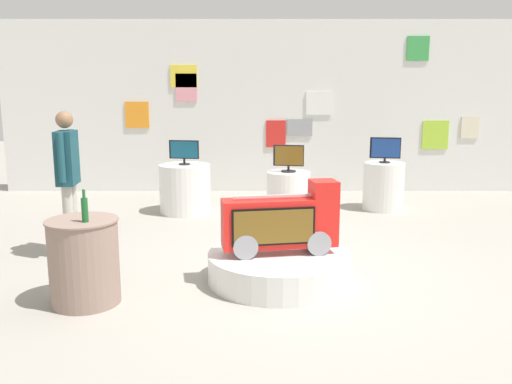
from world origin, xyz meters
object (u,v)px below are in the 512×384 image
tv_on_right_rear (383,149)px  bottle_on_side_table (83,209)px  novelty_firetruck_tv (280,224)px  display_pedestal_center_rear (286,198)px  shopper_browsing_near_truck (66,173)px  display_pedestal_left_rear (183,189)px  display_pedestal_right_rear (381,186)px  side_table_round (82,261)px  main_display_pedestal (277,267)px  tv_on_center_rear (287,158)px  tv_on_left_rear (182,151)px

tv_on_right_rear → bottle_on_side_table: size_ratio=1.65×
novelty_firetruck_tv → bottle_on_side_table: bearing=-159.3°
novelty_firetruck_tv → display_pedestal_center_rear: bearing=85.1°
shopper_browsing_near_truck → display_pedestal_left_rear: bearing=65.7°
bottle_on_side_table → novelty_firetruck_tv: bearing=20.7°
display_pedestal_right_rear → side_table_round: side_table_round is taller
main_display_pedestal → side_table_round: side_table_round is taller
tv_on_right_rear → side_table_round: (-3.76, -4.01, -0.61)m
display_pedestal_right_rear → novelty_firetruck_tv: bearing=-118.6°
side_table_round → display_pedestal_left_rear: bearing=83.1°
display_pedestal_right_rear → display_pedestal_center_rear: bearing=-149.1°
main_display_pedestal → tv_on_right_rear: size_ratio=3.05×
display_pedestal_left_rear → tv_on_center_rear: tv_on_center_rear is taller
display_pedestal_left_rear → bottle_on_side_table: 3.93m
main_display_pedestal → display_pedestal_center_rear: (0.23, 2.42, 0.25)m
tv_on_center_rear → tv_on_right_rear: 1.93m
tv_on_center_rear → side_table_round: bearing=-124.8°
main_display_pedestal → side_table_round: bearing=-162.2°
tv_on_left_rear → side_table_round: (-0.46, -3.78, -0.60)m
tv_on_left_rear → display_pedestal_right_rear: 3.36m
display_pedestal_left_rear → side_table_round: (-0.46, -3.79, 0.02)m
display_pedestal_left_rear → tv_on_center_rear: 1.91m
tv_on_left_rear → display_pedestal_center_rear: tv_on_left_rear is taller
tv_on_center_rear → tv_on_right_rear: bearing=30.9°
bottle_on_side_table → shopper_browsing_near_truck: 1.67m
main_display_pedestal → display_pedestal_right_rear: size_ratio=1.91×
tv_on_center_rear → novelty_firetruck_tv: bearing=-95.0°
novelty_firetruck_tv → side_table_round: bearing=-162.4°
display_pedestal_left_rear → display_pedestal_center_rear: (1.64, -0.76, 0.00)m
tv_on_right_rear → side_table_round: size_ratio=0.61×
display_pedestal_center_rear → bottle_on_side_table: size_ratio=2.64×
display_pedestal_center_rear → tv_on_center_rear: tv_on_center_rear is taller
main_display_pedestal → bottle_on_side_table: (-1.80, -0.69, 0.79)m
novelty_firetruck_tv → shopper_browsing_near_truck: size_ratio=0.71×
novelty_firetruck_tv → bottle_on_side_table: bottle_on_side_table is taller
main_display_pedestal → display_pedestal_center_rear: size_ratio=1.91×
display_pedestal_center_rear → novelty_firetruck_tv: bearing=-94.9°
novelty_firetruck_tv → display_pedestal_left_rear: (-1.43, 3.19, -0.22)m
tv_on_left_rear → side_table_round: 3.86m
tv_on_right_rear → novelty_firetruck_tv: bearing=-118.7°
novelty_firetruck_tv → tv_on_left_rear: size_ratio=2.54×
display_pedestal_left_rear → side_table_round: bearing=-96.9°
display_pedestal_left_rear → tv_on_left_rear: 0.62m
display_pedestal_center_rear → bottle_on_side_table: bearing=-123.2°
bottle_on_side_table → tv_on_left_rear: bearing=84.2°
novelty_firetruck_tv → shopper_browsing_near_truck: shopper_browsing_near_truck is taller
tv_on_left_rear → shopper_browsing_near_truck: size_ratio=0.28×
novelty_firetruck_tv → display_pedestal_left_rear: bearing=114.2°
display_pedestal_left_rear → tv_on_left_rear: size_ratio=1.70×
display_pedestal_center_rear → tv_on_center_rear: size_ratio=1.76×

